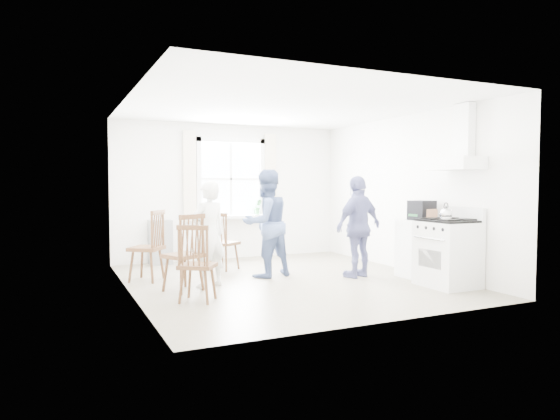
% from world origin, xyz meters
% --- Properties ---
extents(room_shell, '(4.62, 5.12, 2.64)m').
position_xyz_m(room_shell, '(0.00, 0.00, 1.30)').
color(room_shell, gray).
rests_on(room_shell, ground).
extents(window_assembly, '(1.88, 0.24, 1.70)m').
position_xyz_m(window_assembly, '(0.00, 2.45, 1.46)').
color(window_assembly, white).
rests_on(window_assembly, room_shell).
extents(range_hood, '(0.45, 0.76, 0.94)m').
position_xyz_m(range_hood, '(2.07, -1.35, 1.90)').
color(range_hood, white).
rests_on(range_hood, room_shell).
extents(shelf_unit, '(0.40, 0.30, 0.80)m').
position_xyz_m(shelf_unit, '(-1.40, 2.33, 0.40)').
color(shelf_unit, gray).
rests_on(shelf_unit, ground).
extents(gas_stove, '(0.68, 0.76, 1.12)m').
position_xyz_m(gas_stove, '(1.91, -1.35, 0.48)').
color(gas_stove, silver).
rests_on(gas_stove, ground).
extents(kettle, '(0.17, 0.17, 0.25)m').
position_xyz_m(kettle, '(1.78, -1.43, 1.04)').
color(kettle, silver).
rests_on(kettle, gas_stove).
extents(low_cabinet, '(0.50, 0.55, 0.90)m').
position_xyz_m(low_cabinet, '(1.98, -0.65, 0.45)').
color(low_cabinet, white).
rests_on(low_cabinet, ground).
extents(stereo_stack, '(0.38, 0.35, 0.30)m').
position_xyz_m(stereo_stack, '(1.97, -0.72, 1.05)').
color(stereo_stack, black).
rests_on(stereo_stack, low_cabinet).
extents(cardboard_box, '(0.32, 0.28, 0.17)m').
position_xyz_m(cardboard_box, '(1.99, -0.81, 0.99)').
color(cardboard_box, '#AE7854').
rests_on(cardboard_box, low_cabinet).
extents(windsor_chair_a, '(0.60, 0.59, 1.06)m').
position_xyz_m(windsor_chair_a, '(-1.52, -0.19, 0.65)').
color(windsor_chair_a, '#482B17').
rests_on(windsor_chair_a, ground).
extents(windsor_chair_b, '(0.56, 0.56, 0.97)m').
position_xyz_m(windsor_chair_b, '(-1.61, -0.84, 0.59)').
color(windsor_chair_b, '#482B17').
rests_on(windsor_chair_b, ground).
extents(windsor_chair_c, '(0.62, 0.62, 1.07)m').
position_xyz_m(windsor_chair_c, '(-1.80, 0.79, 0.65)').
color(windsor_chair_c, '#482B17').
rests_on(windsor_chair_c, ground).
extents(person_left, '(0.69, 0.69, 1.49)m').
position_xyz_m(person_left, '(-1.17, 0.05, 0.75)').
color(person_left, white).
rests_on(person_left, ground).
extents(person_mid, '(0.98, 0.98, 1.68)m').
position_xyz_m(person_mid, '(-0.14, 0.40, 0.84)').
color(person_mid, '#4B5E8C').
rests_on(person_mid, ground).
extents(person_right, '(1.13, 1.13, 1.58)m').
position_xyz_m(person_right, '(1.15, -0.23, 0.79)').
color(person_right, navy).
rests_on(person_right, ground).
extents(potted_plant, '(0.19, 0.19, 0.30)m').
position_xyz_m(potted_plant, '(0.52, 2.36, 1.00)').
color(potted_plant, '#35773C').
rests_on(potted_plant, window_assembly).
extents(windsor_chair_d, '(0.56, 0.57, 0.99)m').
position_xyz_m(windsor_chair_d, '(-0.62, 1.26, 0.60)').
color(windsor_chair_d, '#482B17').
rests_on(windsor_chair_d, ground).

